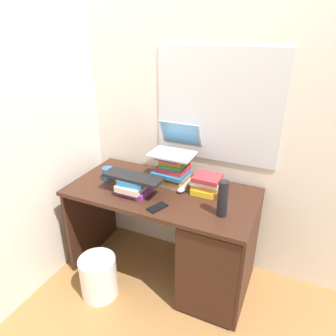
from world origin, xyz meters
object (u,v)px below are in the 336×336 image
object	(u,v)px
book_stack_tall	(172,171)
book_stack_side	(206,184)
desk	(203,243)
book_stack_keyboard_riser	(134,186)
cell_phone	(157,207)
laptop	(176,145)
mug	(108,174)
keyboard	(133,177)
water_bottle	(223,199)
wastebasket	(99,277)
computer_mouse	(182,189)

from	to	relation	value
book_stack_tall	book_stack_side	world-z (taller)	book_stack_tall
desk	book_stack_keyboard_riser	size ratio (longest dim) A/B	6.40
desk	cell_phone	bearing A→B (deg)	-142.86
book_stack_side	laptop	bearing A→B (deg)	161.74
mug	keyboard	bearing A→B (deg)	-20.38
laptop	book_stack_keyboard_riser	bearing A→B (deg)	-120.57
mug	cell_phone	bearing A→B (deg)	-21.77
water_bottle	wastebasket	xyz separation A→B (m)	(-0.79, -0.27, -0.70)
mug	water_bottle	distance (m)	0.92
book_stack_tall	mug	xyz separation A→B (m)	(-0.47, -0.14, -0.06)
keyboard	wastebasket	world-z (taller)	keyboard
book_stack_tall	desk	bearing A→B (deg)	-25.77
water_bottle	cell_phone	distance (m)	0.42
desk	mug	bearing A→B (deg)	179.41
mug	wastebasket	world-z (taller)	mug
keyboard	book_stack_keyboard_riser	bearing A→B (deg)	110.72
laptop	mug	xyz separation A→B (m)	(-0.46, -0.20, -0.23)
book_stack_tall	book_stack_keyboard_riser	bearing A→B (deg)	-126.57
computer_mouse	cell_phone	world-z (taller)	computer_mouse
book_stack_keyboard_riser	computer_mouse	distance (m)	0.34
book_stack_side	wastebasket	xyz separation A→B (m)	(-0.62, -0.50, -0.66)
book_stack_side	keyboard	size ratio (longest dim) A/B	0.48
mug	computer_mouse	bearing A→B (deg)	6.57
wastebasket	book_stack_keyboard_riser	bearing A→B (deg)	59.79
book_stack_keyboard_riser	book_stack_tall	bearing A→B (deg)	53.43
computer_mouse	desk	bearing A→B (deg)	-20.07
mug	water_bottle	xyz separation A→B (m)	(0.91, -0.11, 0.07)
water_bottle	wastebasket	bearing A→B (deg)	-161.09
desk	laptop	world-z (taller)	laptop
computer_mouse	cell_phone	xyz separation A→B (m)	(-0.06, -0.27, -0.01)
mug	wastebasket	xyz separation A→B (m)	(0.12, -0.38, -0.64)
book_stack_side	water_bottle	xyz separation A→B (m)	(0.18, -0.23, 0.05)
book_stack_tall	book_stack_side	bearing A→B (deg)	-5.84
desk	book_stack_tall	world-z (taller)	book_stack_tall
keyboard	desk	bearing A→B (deg)	12.32
wastebasket	mug	bearing A→B (deg)	107.28
water_bottle	mug	bearing A→B (deg)	172.97
mug	wastebasket	size ratio (longest dim) A/B	0.38
mug	cell_phone	xyz separation A→B (m)	(0.52, -0.21, -0.04)
book_stack_tall	book_stack_side	xyz separation A→B (m)	(0.27, -0.03, -0.03)
book_stack_side	computer_mouse	size ratio (longest dim) A/B	1.92
desk	cell_phone	distance (m)	0.48
book_stack_side	book_stack_tall	bearing A→B (deg)	174.16
wastebasket	water_bottle	bearing A→B (deg)	18.91
keyboard	computer_mouse	distance (m)	0.36
book_stack_keyboard_riser	mug	distance (m)	0.30
book_stack_side	keyboard	bearing A→B (deg)	-154.14
mug	wastebasket	bearing A→B (deg)	-72.72
book_stack_keyboard_riser	keyboard	distance (m)	0.07
water_bottle	cell_phone	bearing A→B (deg)	-166.67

